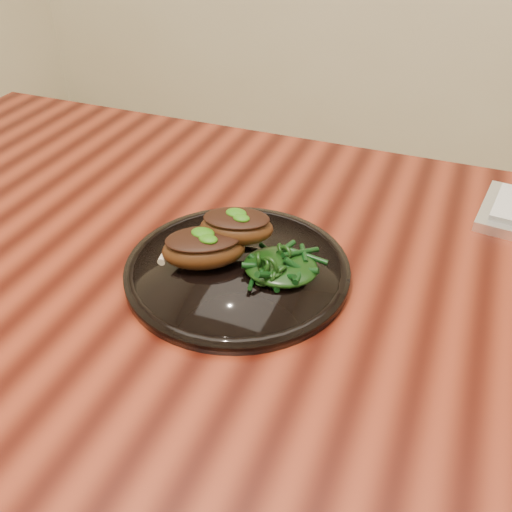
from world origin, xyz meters
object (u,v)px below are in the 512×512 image
Objects in this scene: plate at (237,270)px; lamb_chop_front at (203,247)px; greens_heap at (281,262)px; desk at (296,322)px.

lamb_chop_front is (-0.04, -0.01, 0.03)m from plate.
greens_heap is at bearing 8.98° from lamb_chop_front.
greens_heap is (0.10, 0.02, -0.01)m from lamb_chop_front.
desk is 5.64× the size of plate.
plate reaches higher than desk.
greens_heap is (0.06, 0.01, 0.02)m from plate.
greens_heap reaches higher than desk.
desk is 17.11× the size of greens_heap.
desk is at bearing 56.80° from greens_heap.
lamb_chop_front reaches higher than plate.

